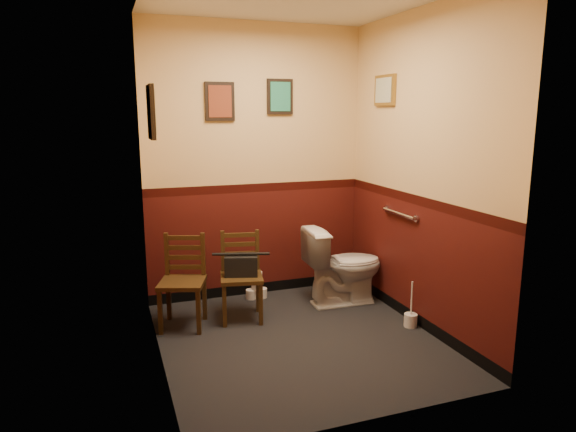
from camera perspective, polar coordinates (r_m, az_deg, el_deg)
name	(u,v)px	position (r m, az deg, el deg)	size (l,w,h in m)	color
floor	(298,340)	(4.37, 1.14, -13.59)	(2.20, 2.40, 0.00)	black
wall_back	(256,164)	(5.12, -3.61, 5.83)	(2.20, 2.70, 0.00)	#41100C
wall_front	(375,203)	(2.91, 9.68, 1.42)	(2.20, 2.70, 0.00)	#41100C
wall_left	(153,184)	(3.74, -14.74, 3.41)	(2.40, 2.70, 0.00)	#41100C
wall_right	(420,172)	(4.50, 14.46, 4.72)	(2.40, 2.70, 0.00)	#41100C
grab_bar	(399,214)	(4.75, 12.23, 0.27)	(0.05, 0.56, 0.06)	silver
framed_print_back_a	(220,101)	(4.99, -7.59, 12.51)	(0.28, 0.04, 0.36)	black
framed_print_back_b	(280,97)	(5.16, -0.90, 13.12)	(0.26, 0.04, 0.34)	black
framed_print_left	(151,112)	(3.81, -14.95, 11.08)	(0.04, 0.30, 0.38)	black
framed_print_right	(385,90)	(4.97, 10.70, 13.57)	(0.04, 0.34, 0.28)	olive
toilet	(343,266)	(5.06, 6.18, -5.54)	(0.43, 0.77, 0.75)	white
toilet_brush	(411,319)	(4.71, 13.47, -11.10)	(0.12, 0.12, 0.41)	silver
chair_left	(183,281)	(4.60, -11.59, -7.11)	(0.48, 0.48, 0.81)	#4A3216
chair_right	(241,276)	(4.69, -5.22, -6.65)	(0.44, 0.44, 0.79)	#4A3216
handbag	(241,265)	(4.62, -5.22, -5.50)	(0.32, 0.22, 0.21)	black
tp_stack	(257,287)	(5.23, -3.50, -7.89)	(0.22, 0.13, 0.29)	silver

